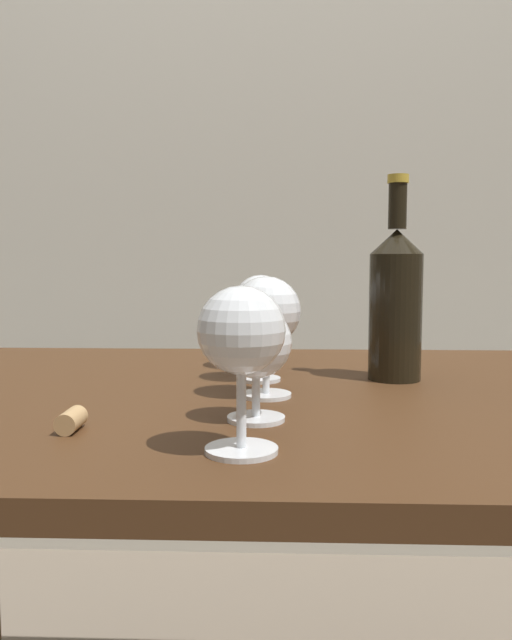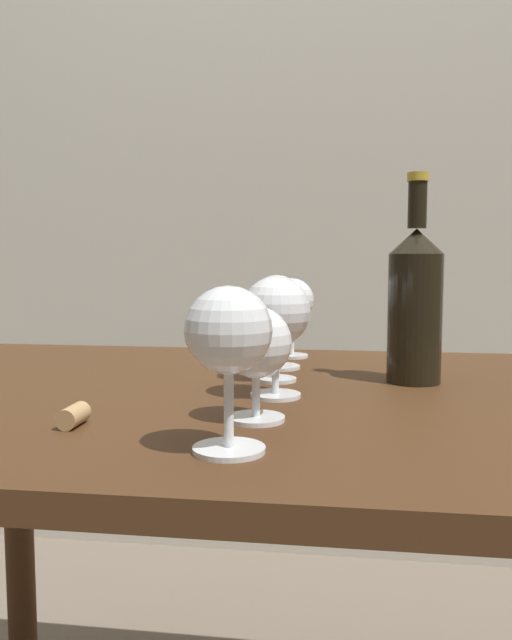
{
  "view_description": "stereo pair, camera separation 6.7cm",
  "coord_description": "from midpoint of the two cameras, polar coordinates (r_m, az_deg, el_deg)",
  "views": [
    {
      "loc": [
        0.03,
        -0.83,
        0.9
      ],
      "look_at": [
        0.01,
        -0.16,
        0.83
      ],
      "focal_mm": 35.77,
      "sensor_mm": 36.0,
      "label": 1
    },
    {
      "loc": [
        0.1,
        -0.82,
        0.9
      ],
      "look_at": [
        0.01,
        -0.16,
        0.83
      ],
      "focal_mm": 35.77,
      "sensor_mm": 36.0,
      "label": 2
    }
  ],
  "objects": [
    {
      "name": "wine_glass_port",
      "position": [
        0.56,
        1.05,
        -1.5
      ],
      "size": [
        0.08,
        0.08,
        0.15
      ],
      "color": "white",
      "rests_on": "dining_table"
    },
    {
      "name": "cork",
      "position": [
        0.69,
        -13.33,
        -8.37
      ],
      "size": [
        0.02,
        0.04,
        0.02
      ],
      "primitive_type": "cylinder",
      "rotation": [
        1.57,
        0.0,
        0.0
      ],
      "color": "tan",
      "rests_on": "dining_table"
    },
    {
      "name": "wine_glass_merlot",
      "position": [
        1.12,
        4.95,
        1.55
      ],
      "size": [
        0.08,
        0.08,
        0.14
      ],
      "color": "white",
      "rests_on": "dining_table"
    },
    {
      "name": "wine_glass_pinot",
      "position": [
        1.0,
        4.3,
        1.09
      ],
      "size": [
        0.09,
        0.09,
        0.14
      ],
      "color": "white",
      "rests_on": "dining_table"
    },
    {
      "name": "wine_glass_chardonnay",
      "position": [
        0.68,
        2.85,
        -2.31
      ],
      "size": [
        0.08,
        0.08,
        0.12
      ],
      "color": "white",
      "rests_on": "dining_table"
    },
    {
      "name": "wine_glass_empty",
      "position": [
        0.79,
        4.21,
        0.51
      ],
      "size": [
        0.09,
        0.09,
        0.15
      ],
      "color": "white",
      "rests_on": "dining_table"
    },
    {
      "name": "wine_glass_rose",
      "position": [
        0.9,
        4.01,
        1.37
      ],
      "size": [
        0.08,
        0.08,
        0.15
      ],
      "color": "white",
      "rests_on": "dining_table"
    },
    {
      "name": "wine_bottle",
      "position": [
        0.92,
        16.1,
        1.57
      ],
      "size": [
        0.08,
        0.08,
        0.29
      ],
      "color": "black",
      "rests_on": "dining_table"
    },
    {
      "name": "dining_table",
      "position": [
        0.87,
        3.15,
        -12.84
      ],
      "size": [
        1.2,
        0.77,
        0.72
      ],
      "color": "#472B16",
      "rests_on": "ground_plane"
    },
    {
      "name": "back_wall",
      "position": [
        1.95,
        6.03,
        17.41
      ],
      "size": [
        5.0,
        0.08,
        2.6
      ],
      "primitive_type": "cube",
      "color": "beige",
      "rests_on": "ground_plane"
    }
  ]
}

